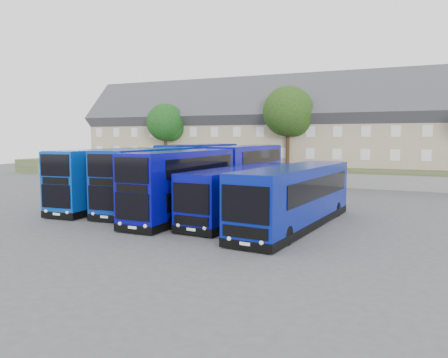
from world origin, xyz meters
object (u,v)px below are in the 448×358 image
at_px(coach_east_a, 241,193).
at_px(tree_mid, 290,113).
at_px(dd_front_left, 106,179).
at_px(dd_front_mid, 149,180).
at_px(tree_west, 167,124).

relative_size(coach_east_a, tree_mid, 1.37).
xyz_separation_m(coach_east_a, tree_mid, (-2.93, 22.20, 6.41)).
xyz_separation_m(dd_front_left, dd_front_mid, (3.55, 0.53, 0.03)).
bearing_deg(coach_east_a, dd_front_mid, -179.75).
xyz_separation_m(dd_front_mid, coach_east_a, (7.57, -0.53, -0.55)).
bearing_deg(dd_front_mid, tree_west, 114.58).
xyz_separation_m(coach_east_a, tree_west, (-18.93, 21.70, 5.39)).
distance_m(dd_front_left, tree_mid, 24.38).
relative_size(coach_east_a, tree_west, 1.64).
distance_m(dd_front_mid, tree_mid, 22.92).
height_order(dd_front_left, tree_west, tree_west).
relative_size(dd_front_mid, tree_mid, 1.25).
height_order(dd_front_mid, tree_west, tree_west).
xyz_separation_m(dd_front_mid, tree_mid, (4.64, 21.67, 5.86)).
distance_m(dd_front_left, coach_east_a, 11.13).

